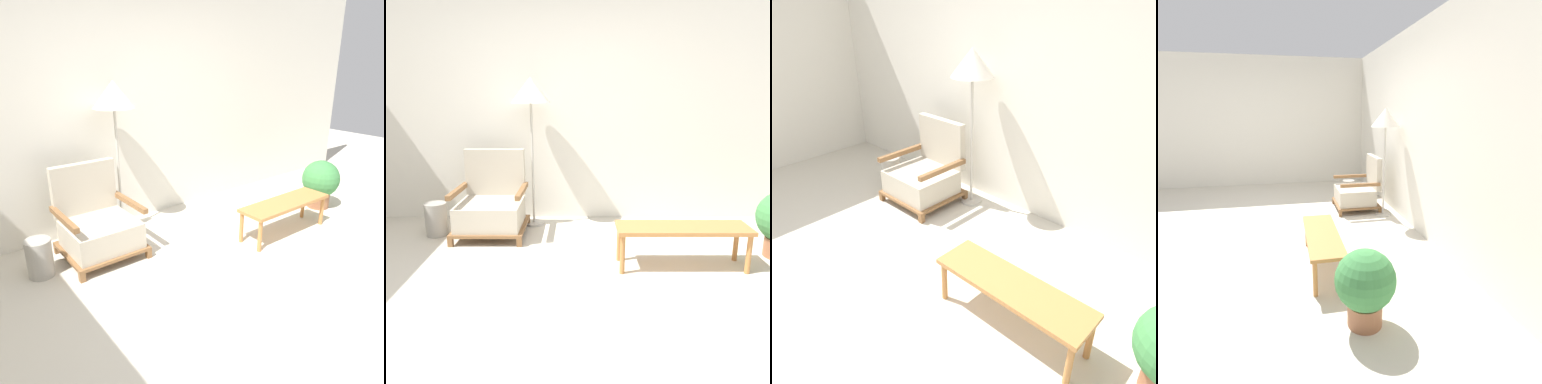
# 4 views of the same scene
# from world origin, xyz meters

# --- Properties ---
(ground_plane) EXTENTS (14.00, 14.00, 0.00)m
(ground_plane) POSITION_xyz_m (0.00, 0.00, 0.00)
(ground_plane) COLOR beige
(wall_back) EXTENTS (8.00, 0.06, 2.70)m
(wall_back) POSITION_xyz_m (0.00, 2.23, 1.35)
(wall_back) COLOR silver
(wall_back) RESTS_ON ground_plane
(armchair) EXTENTS (0.73, 0.70, 0.89)m
(armchair) POSITION_xyz_m (-0.75, 1.63, 0.30)
(armchair) COLOR brown
(armchair) RESTS_ON ground_plane
(floor_lamp) EXTENTS (0.43, 0.43, 1.65)m
(floor_lamp) POSITION_xyz_m (-0.34, 1.94, 1.46)
(floor_lamp) COLOR #B7B2A8
(floor_lamp) RESTS_ON ground_plane
(coffee_table) EXTENTS (1.13, 0.34, 0.37)m
(coffee_table) POSITION_xyz_m (1.07, 0.81, 0.33)
(coffee_table) COLOR #B2753D
(coffee_table) RESTS_ON ground_plane
(vase) EXTENTS (0.23, 0.23, 0.35)m
(vase) POSITION_xyz_m (-1.34, 1.59, 0.18)
(vase) COLOR #9E998E
(vase) RESTS_ON ground_plane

